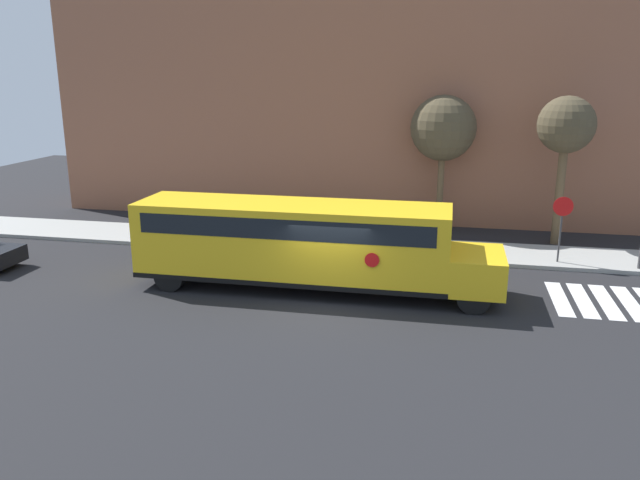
% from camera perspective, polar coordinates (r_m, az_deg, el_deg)
% --- Properties ---
extents(ground_plane, '(60.00, 60.00, 0.00)m').
position_cam_1_polar(ground_plane, '(19.49, 0.84, -5.89)').
color(ground_plane, black).
extents(sidewalk_strip, '(44.00, 3.00, 0.15)m').
position_cam_1_polar(sidewalk_strip, '(25.56, 3.62, -0.58)').
color(sidewalk_strip, '#9E9E99').
rests_on(sidewalk_strip, ground).
extents(building_backdrop, '(32.00, 4.00, 10.83)m').
position_cam_1_polar(building_backdrop, '(31.09, 5.56, 12.18)').
color(building_backdrop, '#935B42').
rests_on(building_backdrop, ground).
extents(crosswalk_stripes, '(4.70, 3.20, 0.01)m').
position_cam_1_polar(crosswalk_stripes, '(21.83, 26.48, -5.19)').
color(crosswalk_stripes, white).
rests_on(crosswalk_stripes, ground).
extents(school_bus, '(11.85, 2.57, 2.87)m').
position_cam_1_polar(school_bus, '(20.34, -1.66, -0.04)').
color(school_bus, yellow).
rests_on(school_bus, ground).
extents(stop_sign, '(0.71, 0.10, 2.62)m').
position_cam_1_polar(stop_sign, '(24.43, 21.22, 1.68)').
color(stop_sign, '#38383A').
rests_on(stop_sign, ground).
extents(tree_near_sidewalk, '(2.28, 2.28, 6.08)m').
position_cam_1_polar(tree_near_sidewalk, '(27.19, 21.58, 9.54)').
color(tree_near_sidewalk, brown).
rests_on(tree_near_sidewalk, ground).
extents(tree_far_sidewalk, '(2.85, 2.85, 6.04)m').
position_cam_1_polar(tree_far_sidewalk, '(28.02, 11.20, 9.94)').
color(tree_far_sidewalk, brown).
rests_on(tree_far_sidewalk, ground).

